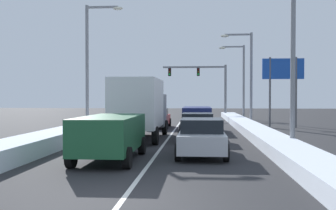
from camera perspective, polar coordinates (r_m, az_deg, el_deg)
name	(u,v)px	position (r m, az deg, el deg)	size (l,w,h in m)	color
ground_plane	(170,136)	(23.99, 0.26, -4.56)	(120.00, 120.00, 0.00)	#28282B
lane_stripe_between_right_lane_and_center_lane	(174,131)	(27.77, 0.84, -3.77)	(0.14, 41.90, 0.01)	silver
snow_bank_right_shoulder	(250,128)	(27.92, 11.77, -3.23)	(1.59, 41.90, 0.54)	silver
snow_bank_left_shoulder	(100,125)	(28.57, -9.84, -2.95)	(1.83, 41.90, 0.71)	silver
sedan_silver_right_lane_nearest	(202,137)	(16.16, 4.90, -4.62)	(2.00, 4.50, 1.51)	#B7BABF
sedan_black_right_lane_second	(197,126)	(21.78, 4.30, -3.13)	(2.00, 4.50, 1.51)	black
suv_navy_right_lane_third	(197,116)	(28.17, 4.24, -1.64)	(2.16, 4.90, 1.67)	navy
suv_green_center_lane_nearest	(110,134)	(14.97, -8.37, -4.12)	(2.16, 4.90, 1.67)	#1E5633
box_truck_center_lane_second	(140,106)	(22.10, -4.07, -0.12)	(2.53, 7.20, 3.36)	slate
sedan_red_center_lane_third	(157,118)	(30.54, -1.66, -1.90)	(2.00, 4.50, 1.51)	maroon
traffic_light_gantry	(206,79)	(46.70, 5.48, 3.73)	(7.54, 0.47, 6.20)	slate
street_lamp_right_near	(285,35)	(18.71, 16.66, 9.69)	(2.66, 0.36, 8.72)	gray
street_lamp_right_mid	(247,70)	(33.65, 11.35, 5.04)	(2.66, 0.36, 7.78)	gray
street_lamp_right_far	(240,75)	(41.23, 10.40, 4.29)	(2.66, 0.36, 7.73)	gray
street_lamp_left_mid	(92,57)	(28.15, -11.00, 6.91)	(2.66, 0.36, 8.81)	gray
roadside_sign_right	(283,76)	(31.95, 16.36, 4.03)	(3.20, 0.16, 5.50)	#59595B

